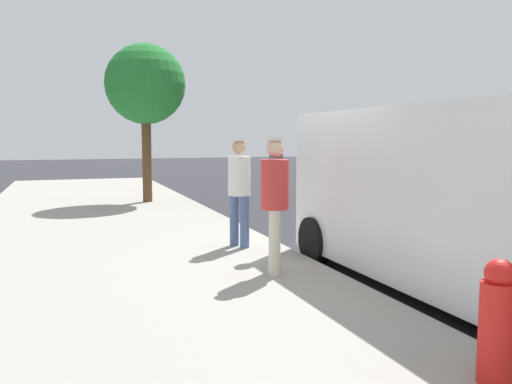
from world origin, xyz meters
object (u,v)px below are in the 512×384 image
parked_van (477,197)px  street_tree (145,85)px  parking_meter_near (276,182)px  pedestrian_in_white (239,186)px  fire_hydrant (497,323)px  pedestrian_in_red (275,197)px

parked_van → street_tree: 9.61m
parking_meter_near → pedestrian_in_white: pedestrian_in_white is taller
street_tree → fire_hydrant: bearing=93.7°
parking_meter_near → pedestrian_in_white: 0.73m
parking_meter_near → parked_van: 2.70m
pedestrian_in_red → street_tree: 8.17m
pedestrian_in_white → fire_hydrant: 4.91m
pedestrian_in_red → fire_hydrant: 3.26m
pedestrian_in_red → pedestrian_in_white: bearing=-93.2°
pedestrian_in_white → parked_van: (-1.84, 2.90, 0.07)m
pedestrian_in_white → street_tree: street_tree is taller
parked_van → fire_hydrant: size_ratio=6.07×
parked_van → pedestrian_in_white: bearing=-57.6°
parked_van → street_tree: street_tree is taller
pedestrian_in_red → fire_hydrant: pedestrian_in_red is taller
parked_van → fire_hydrant: parked_van is taller
parking_meter_near → pedestrian_in_red: pedestrian_in_red is taller
parking_meter_near → street_tree: bearing=-83.2°
pedestrian_in_red → parked_van: 2.28m
pedestrian_in_white → pedestrian_in_red: (0.09, 1.68, 0.01)m
parking_meter_near → pedestrian_in_white: bearing=-62.4°
parked_van → fire_hydrant: (1.60, 1.98, -0.59)m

